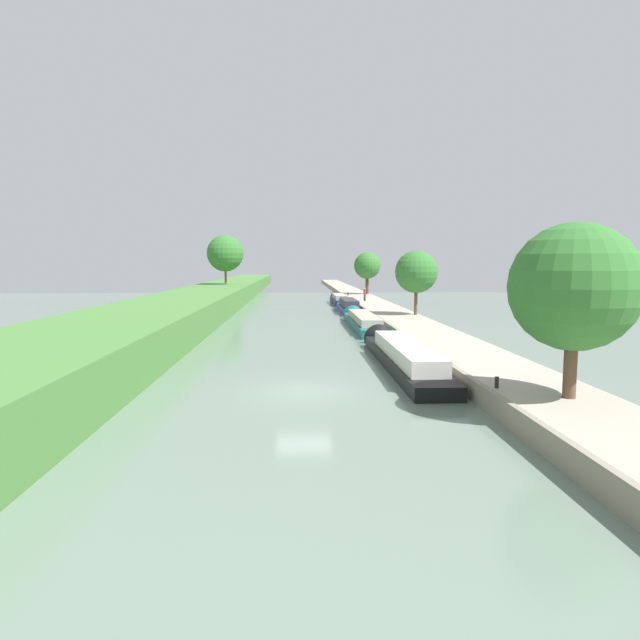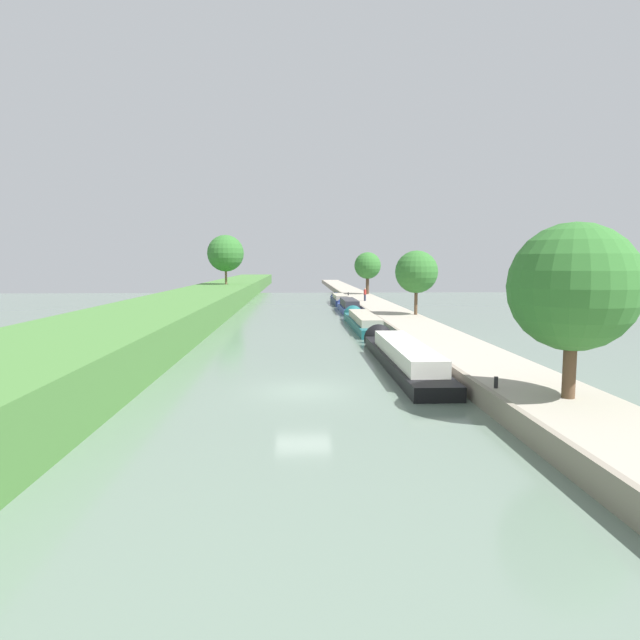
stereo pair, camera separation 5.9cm
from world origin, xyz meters
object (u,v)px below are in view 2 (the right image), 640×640
narrowboat_black (400,354)px  narrowboat_navy (339,300)px  mooring_bollard_far (348,294)px  narrowboat_blue (348,306)px  mooring_bollard_near (496,382)px  person_walking (365,294)px  narrowboat_teal (362,321)px

narrowboat_black → narrowboat_navy: narrowboat_black is taller
narrowboat_black → mooring_bollard_far: size_ratio=37.44×
narrowboat_blue → mooring_bollard_near: bearing=-87.7°
narrowboat_black → person_walking: (2.95, 39.14, 1.14)m
narrowboat_black → mooring_bollard_near: narrowboat_black is taller
person_walking → mooring_bollard_near: person_walking is taller
person_walking → narrowboat_blue: bearing=-114.5°
mooring_bollard_near → narrowboat_black: bearing=101.5°
narrowboat_blue → mooring_bollard_far: bearing=84.5°
narrowboat_navy → mooring_bollard_far: bearing=70.7°
mooring_bollard_near → mooring_bollard_far: same height
narrowboat_teal → narrowboat_blue: bearing=89.2°
narrowboat_black → mooring_bollard_near: size_ratio=37.44×
narrowboat_teal → person_walking: size_ratio=9.62×
narrowboat_teal → mooring_bollard_near: 27.71m
narrowboat_teal → narrowboat_blue: 15.07m
narrowboat_teal → narrowboat_navy: bearing=89.8°
person_walking → mooring_bollard_near: (-1.01, -48.68, -0.65)m
narrowboat_black → narrowboat_teal: (0.02, 18.10, -0.05)m
narrowboat_black → person_walking: size_ratio=10.15×
narrowboat_teal → mooring_bollard_far: (1.92, 32.85, 0.55)m
narrowboat_blue → narrowboat_navy: bearing=90.4°
narrowboat_teal → person_walking: bearing=82.1°
narrowboat_black → narrowboat_teal: narrowboat_black is taller
narrowboat_teal → narrowboat_navy: (0.11, 27.71, 0.03)m
mooring_bollard_near → narrowboat_blue: bearing=92.3°
narrowboat_black → mooring_bollard_far: bearing=87.8°
person_walking → mooring_bollard_near: size_ratio=3.69×
narrowboat_navy → person_walking: (2.81, -6.66, 1.16)m
narrowboat_black → mooring_bollard_near: bearing=-78.5°
narrowboat_navy → mooring_bollard_near: bearing=-88.1°
narrowboat_teal → narrowboat_navy: narrowboat_navy is taller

